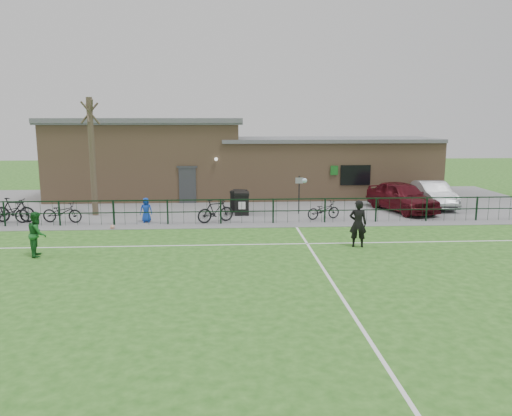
{
  "coord_description": "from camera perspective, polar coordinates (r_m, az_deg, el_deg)",
  "views": [
    {
      "loc": [
        -1.22,
        -15.29,
        5.0
      ],
      "look_at": [
        0.0,
        5.0,
        1.3
      ],
      "focal_mm": 35.0,
      "sensor_mm": 36.0,
      "label": 1
    }
  ],
  "objects": [
    {
      "name": "bicycle_c",
      "position": [
        25.64,
        -21.27,
        -0.45
      ],
      "size": [
        1.98,
        0.91,
        1.01
      ],
      "primitive_type": "imported",
      "rotation": [
        0.0,
        0.0,
        1.44
      ],
      "color": "black",
      "rests_on": "paving_strip"
    },
    {
      "name": "outfield_player",
      "position": [
        19.86,
        -23.72,
        -2.72
      ],
      "size": [
        0.79,
        0.92,
        1.64
      ],
      "primitive_type": "imported",
      "rotation": [
        0.0,
        0.0,
        1.81
      ],
      "color": "#1B6024",
      "rests_on": "ground"
    },
    {
      "name": "pitch_line_mid",
      "position": [
        19.97,
        0.17,
        -4.18
      ],
      "size": [
        28.0,
        0.1,
        0.01
      ],
      "primitive_type": "cube",
      "color": "white",
      "rests_on": "ground"
    },
    {
      "name": "spectator_child",
      "position": [
        24.55,
        -12.45,
        -0.22
      ],
      "size": [
        0.6,
        0.41,
        1.19
      ],
      "primitive_type": "imported",
      "rotation": [
        0.0,
        0.0,
        0.05
      ],
      "color": "#123BAF",
      "rests_on": "paving_strip"
    },
    {
      "name": "goalkeeper_kick",
      "position": [
        19.87,
        11.45,
        -1.65
      ],
      "size": [
        2.11,
        3.57,
        2.34
      ],
      "color": "black",
      "rests_on": "ground"
    },
    {
      "name": "wheelie_bin_left",
      "position": [
        26.72,
        -1.99,
        0.73
      ],
      "size": [
        0.91,
        0.97,
        1.06
      ],
      "primitive_type": "cube",
      "rotation": [
        0.0,
        0.0,
        -0.3
      ],
      "color": "black",
      "rests_on": "paving_strip"
    },
    {
      "name": "bicycle_b",
      "position": [
        26.59,
        -25.89,
        -0.22
      ],
      "size": [
        2.03,
        0.74,
        1.2
      ],
      "primitive_type": "imported",
      "rotation": [
        0.0,
        0.0,
        1.48
      ],
      "color": "black",
      "rests_on": "paving_strip"
    },
    {
      "name": "bicycle_d",
      "position": [
        24.02,
        -4.65,
        -0.33
      ],
      "size": [
        1.91,
        1.25,
        1.12
      ],
      "primitive_type": "imported",
      "rotation": [
        0.0,
        0.0,
        2.0
      ],
      "color": "black",
      "rests_on": "paving_strip"
    },
    {
      "name": "clubhouse",
      "position": [
        31.91,
        -2.83,
        5.31
      ],
      "size": [
        24.25,
        5.4,
        4.96
      ],
      "color": "#A37E5B",
      "rests_on": "ground"
    },
    {
      "name": "car_maroon",
      "position": [
        27.9,
        16.34,
        1.28
      ],
      "size": [
        3.16,
        5.04,
        1.6
      ],
      "primitive_type": "imported",
      "rotation": [
        0.0,
        0.0,
        0.29
      ],
      "color": "#4C0D15",
      "rests_on": "paving_strip"
    },
    {
      "name": "car_silver",
      "position": [
        29.83,
        19.52,
        1.5
      ],
      "size": [
        1.65,
        4.38,
        1.43
      ],
      "primitive_type": "imported",
      "rotation": [
        0.0,
        0.0,
        -0.03
      ],
      "color": "#9B9EA2",
      "rests_on": "paving_strip"
    },
    {
      "name": "bicycle_e",
      "position": [
        24.96,
        7.71,
        -0.23
      ],
      "size": [
        1.82,
        1.06,
        0.9
      ],
      "primitive_type": "imported",
      "rotation": [
        0.0,
        0.0,
        1.86
      ],
      "color": "black",
      "rests_on": "paving_strip"
    },
    {
      "name": "pitch_line_touch",
      "position": [
        23.66,
        -0.41,
        -1.88
      ],
      "size": [
        28.0,
        0.1,
        0.01
      ],
      "primitive_type": "cube",
      "color": "white",
      "rests_on": "ground"
    },
    {
      "name": "wheelie_bin_right",
      "position": [
        25.88,
        -1.65,
        0.44
      ],
      "size": [
        0.73,
        0.82,
        1.09
      ],
      "primitive_type": "cube",
      "rotation": [
        0.0,
        0.0,
        -0.01
      ],
      "color": "black",
      "rests_on": "paving_strip"
    },
    {
      "name": "bicycle_a",
      "position": [
        26.49,
        -26.52,
        -0.49
      ],
      "size": [
        2.02,
        0.91,
        1.02
      ],
      "primitive_type": "imported",
      "rotation": [
        0.0,
        0.0,
        1.69
      ],
      "color": "black",
      "rests_on": "paving_strip"
    },
    {
      "name": "ball_ground",
      "position": [
        23.6,
        -16.08,
        -2.08
      ],
      "size": [
        0.2,
        0.2,
        0.2
      ],
      "primitive_type": "sphere",
      "color": "silver",
      "rests_on": "ground"
    },
    {
      "name": "ground",
      "position": [
        16.14,
        1.07,
        -7.74
      ],
      "size": [
        90.0,
        90.0,
        0.0
      ],
      "primitive_type": "plane",
      "color": "#285C1B",
      "rests_on": "ground"
    },
    {
      "name": "perimeter_fence",
      "position": [
        23.74,
        -0.43,
        -0.37
      ],
      "size": [
        28.0,
        0.1,
        1.2
      ],
      "primitive_type": "cube",
      "color": "black",
      "rests_on": "ground"
    },
    {
      "name": "sign_post",
      "position": [
        26.08,
        4.94,
        1.5
      ],
      "size": [
        0.07,
        0.07,
        2.0
      ],
      "primitive_type": "cylinder",
      "rotation": [
        0.0,
        0.0,
        -0.11
      ],
      "color": "black",
      "rests_on": "paving_strip"
    },
    {
      "name": "pitch_line_perp",
      "position": [
        16.41,
        8.12,
        -7.52
      ],
      "size": [
        0.1,
        16.0,
        0.01
      ],
      "primitive_type": "cube",
      "color": "white",
      "rests_on": "ground"
    },
    {
      "name": "bare_tree",
      "position": [
        26.74,
        -18.2,
        5.51
      ],
      "size": [
        0.3,
        0.3,
        6.0
      ],
      "primitive_type": "cylinder",
      "color": "#45382A",
      "rests_on": "ground"
    },
    {
      "name": "paving_strip",
      "position": [
        29.25,
        -1.0,
        0.49
      ],
      "size": [
        34.0,
        13.0,
        0.02
      ],
      "primitive_type": "cube",
      "color": "slate",
      "rests_on": "ground"
    }
  ]
}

